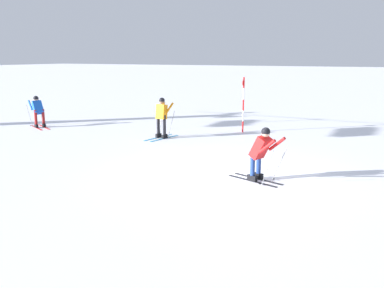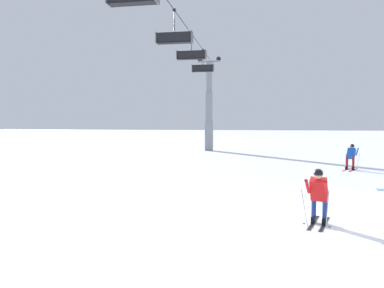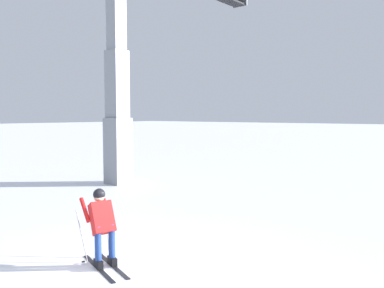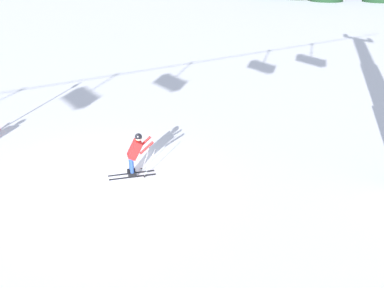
{
  "view_description": "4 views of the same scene",
  "coord_description": "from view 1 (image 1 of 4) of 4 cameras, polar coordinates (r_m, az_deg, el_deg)",
  "views": [
    {
      "loc": [
        -4.46,
        11.06,
        3.42
      ],
      "look_at": [
        -1.02,
        4.23,
        1.8
      ],
      "focal_mm": 39.06,
      "sensor_mm": 36.0,
      "label": 1
    },
    {
      "loc": [
        -11.13,
        1.96,
        2.73
      ],
      "look_at": [
        -0.5,
        3.84,
        2.11
      ],
      "focal_mm": 33.73,
      "sensor_mm": 36.0,
      "label": 2
    },
    {
      "loc": [
        5.07,
        -4.46,
        3.03
      ],
      "look_at": [
        -1.09,
        3.09,
        2.29
      ],
      "focal_mm": 36.09,
      "sensor_mm": 36.0,
      "label": 3
    },
    {
      "loc": [
        4.98,
        13.12,
        7.36
      ],
      "look_at": [
        -0.95,
        4.11,
        2.62
      ],
      "focal_mm": 42.71,
      "sensor_mm": 36.0,
      "label": 4
    }
  ],
  "objects": [
    {
      "name": "skier_distant_uphill",
      "position": [
        21.68,
        -20.31,
        4.51
      ],
      "size": [
        1.86,
        1.34,
        1.67
      ],
      "color": "red",
      "rests_on": "ground_plane"
    },
    {
      "name": "skier_carving_main",
      "position": [
        11.55,
        9.4,
        -0.82
      ],
      "size": [
        1.69,
        1.0,
        1.67
      ],
      "color": "black",
      "rests_on": "ground_plane"
    },
    {
      "name": "skier_distant_downhill",
      "position": [
        17.59,
        -4.14,
        4.02
      ],
      "size": [
        0.77,
        1.83,
        1.73
      ],
      "color": "#198CCC",
      "rests_on": "ground_plane"
    },
    {
      "name": "trail_marker_pole",
      "position": [
        18.99,
        7.02,
        5.57
      ],
      "size": [
        0.07,
        0.28,
        2.49
      ],
      "color": "red",
      "rests_on": "ground_plane"
    },
    {
      "name": "ground_plane",
      "position": [
        12.4,
        4.59,
        -4.06
      ],
      "size": [
        260.0,
        260.0,
        0.0
      ],
      "primitive_type": "plane",
      "color": "white"
    }
  ]
}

